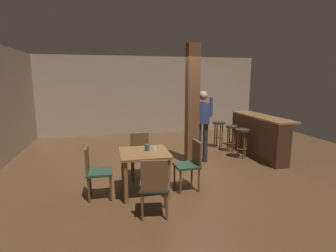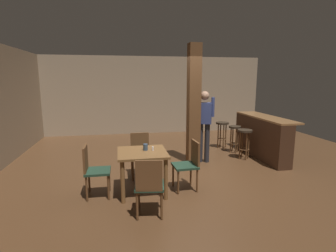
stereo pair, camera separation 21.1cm
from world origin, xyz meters
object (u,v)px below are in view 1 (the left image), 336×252
object	(u,v)px
chair_east	(191,162)
chair_north	(140,153)
napkin_cup	(147,147)
dining_table	(144,160)
salt_shaker	(155,149)
chair_south	(154,184)
standing_person	(203,121)
bar_counter	(258,136)
bar_stool_mid	(231,132)
bar_stool_near	(242,136)
bar_stool_far	(219,128)
chair_west	(95,169)

from	to	relation	value
chair_east	chair_north	xyz separation A→B (m)	(-0.82, 0.82, 0.00)
napkin_cup	dining_table	bearing A→B (deg)	-131.96
salt_shaker	chair_south	bearing A→B (deg)	-100.66
dining_table	chair_east	distance (m)	0.85
standing_person	bar_counter	distance (m)	1.67
chair_north	bar_counter	xyz separation A→B (m)	(3.18, 0.82, 0.03)
chair_south	bar_counter	distance (m)	4.05
chair_south	bar_stool_mid	bearing A→B (deg)	47.98
bar_counter	bar_stool_near	size ratio (longest dim) A/B	2.89
bar_counter	bar_stool_near	world-z (taller)	bar_counter
chair_south	dining_table	bearing A→B (deg)	91.52
standing_person	bar_counter	size ratio (longest dim) A/B	0.79
chair_east	bar_stool_far	distance (m)	3.15
bar_stool_near	chair_north	bearing A→B (deg)	-165.14
bar_counter	salt_shaker	bearing A→B (deg)	-152.02
dining_table	standing_person	distance (m)	2.22
chair_east	standing_person	xyz separation A→B (m)	(0.77, 1.48, 0.50)
chair_east	dining_table	bearing A→B (deg)	179.59
chair_east	salt_shaker	bearing A→B (deg)	177.18
chair_north	napkin_cup	distance (m)	0.80
chair_west	bar_stool_far	xyz separation A→B (m)	(3.40, 2.65, 0.07)
bar_counter	standing_person	bearing A→B (deg)	-174.49
chair_east	standing_person	world-z (taller)	standing_person
bar_stool_mid	bar_stool_far	bearing A→B (deg)	106.22
bar_stool_near	bar_stool_mid	xyz separation A→B (m)	(0.01, 0.60, -0.02)
chair_west	napkin_cup	bearing A→B (deg)	5.07
chair_south	chair_west	bearing A→B (deg)	135.50
chair_north	bar_stool_mid	size ratio (longest dim) A/B	1.21
dining_table	standing_person	xyz separation A→B (m)	(1.61, 1.48, 0.39)
salt_shaker	bar_stool_near	bearing A→B (deg)	30.74
napkin_cup	bar_stool_near	distance (m)	3.02
chair_west	chair_north	distance (m)	1.20
dining_table	chair_west	size ratio (longest dim) A/B	0.95
chair_east	bar_counter	bearing A→B (deg)	34.69
salt_shaker	standing_person	size ratio (longest dim) A/B	0.04
bar_stool_far	dining_table	bearing A→B (deg)	-134.10
standing_person	bar_stool_far	bearing A→B (deg)	50.90
chair_east	chair_south	distance (m)	1.18
chair_south	salt_shaker	bearing A→B (deg)	79.34
dining_table	bar_counter	size ratio (longest dim) A/B	0.39
chair_west	bar_counter	xyz separation A→B (m)	(4.05, 1.64, 0.03)
bar_stool_mid	chair_north	bearing A→B (deg)	-153.91
chair_north	salt_shaker	size ratio (longest dim) A/B	12.46
chair_south	salt_shaker	xyz separation A→B (m)	(0.17, 0.88, 0.28)
chair_east	standing_person	size ratio (longest dim) A/B	0.52
napkin_cup	standing_person	bearing A→B (deg)	42.24
standing_person	bar_stool_far	distance (m)	1.55
chair_west	bar_stool_near	distance (m)	3.86
chair_east	chair_north	size ratio (longest dim) A/B	1.00
bar_counter	bar_stool_near	distance (m)	0.53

